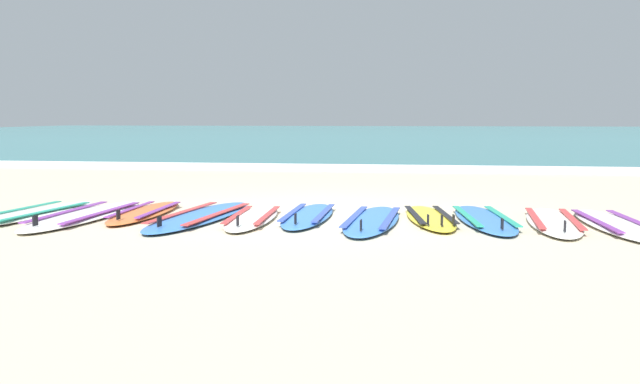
# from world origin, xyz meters

# --- Properties ---
(ground_plane) EXTENTS (80.00, 80.00, 0.00)m
(ground_plane) POSITION_xyz_m (0.00, 0.00, 0.00)
(ground_plane) COLOR #C1B599
(sea) EXTENTS (80.00, 60.00, 0.10)m
(sea) POSITION_xyz_m (0.00, 36.50, 0.05)
(sea) COLOR teal
(sea) RESTS_ON ground
(wave_foam_strip) EXTENTS (80.00, 0.77, 0.11)m
(wave_foam_strip) POSITION_xyz_m (0.00, 6.88, 0.06)
(wave_foam_strip) COLOR white
(wave_foam_strip) RESTS_ON ground
(surfboard_0) EXTENTS (0.90, 2.48, 0.18)m
(surfboard_0) POSITION_xyz_m (-3.47, -0.63, 0.04)
(surfboard_0) COLOR white
(surfboard_0) RESTS_ON ground
(surfboard_1) EXTENTS (0.75, 2.61, 0.18)m
(surfboard_1) POSITION_xyz_m (-2.74, -0.63, 0.04)
(surfboard_1) COLOR white
(surfboard_1) RESTS_ON ground
(surfboard_2) EXTENTS (0.55, 2.05, 0.18)m
(surfboard_2) POSITION_xyz_m (-2.11, -0.31, 0.04)
(surfboard_2) COLOR orange
(surfboard_2) RESTS_ON ground
(surfboard_3) EXTENTS (0.96, 2.66, 0.18)m
(surfboard_3) POSITION_xyz_m (-1.33, -0.51, 0.04)
(surfboard_3) COLOR #3875CC
(surfboard_3) RESTS_ON ground
(surfboard_4) EXTENTS (0.58, 2.03, 0.18)m
(surfboard_4) POSITION_xyz_m (-0.67, -0.56, 0.04)
(surfboard_4) COLOR white
(surfboard_4) RESTS_ON ground
(surfboard_5) EXTENTS (0.56, 2.12, 0.18)m
(surfboard_5) POSITION_xyz_m (-0.04, -0.29, 0.04)
(surfboard_5) COLOR #3875CC
(surfboard_5) RESTS_ON ground
(surfboard_6) EXTENTS (0.74, 2.35, 0.18)m
(surfboard_6) POSITION_xyz_m (0.75, -0.54, 0.04)
(surfboard_6) COLOR #3875CC
(surfboard_6) RESTS_ON ground
(surfboard_7) EXTENTS (0.76, 2.05, 0.18)m
(surfboard_7) POSITION_xyz_m (1.41, -0.26, 0.04)
(surfboard_7) COLOR yellow
(surfboard_7) RESTS_ON ground
(surfboard_8) EXTENTS (0.79, 2.30, 0.18)m
(surfboard_8) POSITION_xyz_m (2.04, -0.27, 0.04)
(surfboard_8) COLOR #3875CC
(surfboard_8) RESTS_ON ground
(surfboard_9) EXTENTS (0.72, 2.27, 0.18)m
(surfboard_9) POSITION_xyz_m (2.80, -0.36, 0.04)
(surfboard_9) COLOR silver
(surfboard_9) RESTS_ON ground
(surfboard_10) EXTENTS (0.69, 2.35, 0.18)m
(surfboard_10) POSITION_xyz_m (3.45, -0.45, 0.04)
(surfboard_10) COLOR white
(surfboard_10) RESTS_ON ground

